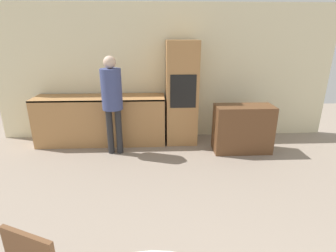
# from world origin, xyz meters

# --- Properties ---
(wall_back) EXTENTS (6.67, 0.05, 2.60)m
(wall_back) POSITION_xyz_m (0.00, 5.55, 1.30)
(wall_back) COLOR beige
(wall_back) RESTS_ON ground_plane
(kitchen_counter) EXTENTS (2.45, 0.60, 0.92)m
(kitchen_counter) POSITION_xyz_m (-1.26, 5.21, 0.48)
(kitchen_counter) COLOR #AD7A47
(kitchen_counter) RESTS_ON ground_plane
(oven_unit) EXTENTS (0.58, 0.59, 1.94)m
(oven_unit) POSITION_xyz_m (0.29, 5.22, 0.97)
(oven_unit) COLOR #AD7A47
(oven_unit) RESTS_ON ground_plane
(sideboard) EXTENTS (1.02, 0.45, 0.86)m
(sideboard) POSITION_xyz_m (1.36, 4.68, 0.43)
(sideboard) COLOR brown
(sideboard) RESTS_ON ground_plane
(person_standing) EXTENTS (0.35, 0.35, 1.71)m
(person_standing) POSITION_xyz_m (-0.94, 4.69, 1.06)
(person_standing) COLOR #262628
(person_standing) RESTS_ON ground_plane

